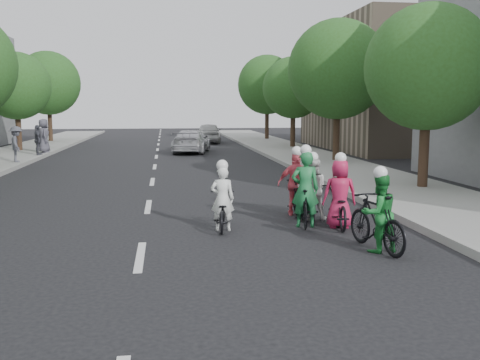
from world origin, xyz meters
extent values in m
plane|color=black|center=(0.00, 0.00, 0.00)|extent=(120.00, 120.00, 0.00)
cube|color=gray|center=(8.00, 10.00, 0.07)|extent=(4.00, 80.00, 0.15)
cube|color=#999993|center=(6.05, 10.00, 0.09)|extent=(0.18, 80.00, 0.18)
cube|color=gray|center=(16.00, 24.00, 4.00)|extent=(10.00, 14.00, 8.00)
cylinder|color=black|center=(-8.20, 24.00, 1.14)|extent=(0.32, 0.32, 2.27)
sphere|color=#28521B|center=(-8.20, 24.00, 3.97)|extent=(4.00, 4.00, 4.00)
cylinder|color=black|center=(-8.20, 33.00, 1.24)|extent=(0.32, 0.32, 2.48)
sphere|color=#28521B|center=(-8.20, 33.00, 4.53)|extent=(4.80, 4.80, 4.80)
cylinder|color=black|center=(8.80, 6.60, 1.14)|extent=(0.32, 0.32, 2.27)
sphere|color=#28521B|center=(8.80, 6.60, 3.97)|extent=(4.00, 4.00, 4.00)
cylinder|color=black|center=(8.80, 15.60, 1.24)|extent=(0.32, 0.32, 2.48)
sphere|color=#28521B|center=(8.80, 15.60, 4.53)|extent=(4.80, 4.80, 4.80)
cylinder|color=black|center=(8.80, 24.60, 1.14)|extent=(0.32, 0.32, 2.27)
sphere|color=#28521B|center=(8.80, 24.60, 3.97)|extent=(4.00, 4.00, 4.00)
cylinder|color=black|center=(8.80, 33.60, 1.24)|extent=(0.32, 0.32, 2.48)
sphere|color=#28521B|center=(8.80, 33.60, 4.53)|extent=(4.80, 4.80, 4.80)
imported|color=black|center=(1.72, 1.99, 0.41)|extent=(0.74, 1.61, 0.82)
imported|color=white|center=(1.72, 1.89, 0.72)|extent=(0.56, 0.41, 1.43)
sphere|color=white|center=(1.72, 1.89, 1.45)|extent=(0.26, 0.26, 0.26)
imported|color=black|center=(4.38, 1.91, 0.45)|extent=(0.83, 1.79, 0.91)
imported|color=#BB1E49|center=(4.38, 1.81, 0.78)|extent=(0.83, 0.60, 1.57)
sphere|color=white|center=(4.38, 1.81, 1.59)|extent=(0.26, 0.26, 0.26)
imported|color=black|center=(4.46, -0.17, 0.55)|extent=(0.88, 1.91, 1.11)
imported|color=#1B7D30|center=(4.46, -0.27, 0.75)|extent=(0.82, 0.70, 1.49)
sphere|color=white|center=(4.46, -0.27, 1.51)|extent=(0.26, 0.26, 0.26)
imported|color=black|center=(3.63, 2.09, 0.44)|extent=(0.66, 1.52, 0.89)
imported|color=#20773E|center=(3.63, 1.99, 0.87)|extent=(0.69, 0.52, 1.74)
sphere|color=white|center=(3.63, 1.99, 1.76)|extent=(0.26, 0.26, 0.26)
imported|color=black|center=(4.01, 2.85, 0.43)|extent=(0.88, 1.71, 0.85)
imported|color=silver|center=(4.01, 2.75, 0.75)|extent=(0.83, 0.71, 1.51)
sphere|color=white|center=(4.01, 2.75, 1.53)|extent=(0.26, 0.26, 0.26)
imported|color=black|center=(3.75, 3.40, 0.46)|extent=(0.72, 1.58, 0.91)
imported|color=#E85265|center=(3.75, 3.30, 0.80)|extent=(1.00, 0.57, 1.61)
sphere|color=white|center=(3.75, 3.30, 1.63)|extent=(0.26, 0.26, 0.26)
imported|color=silver|center=(2.06, 22.39, 0.68)|extent=(2.77, 4.98, 1.36)
imported|color=silver|center=(3.84, 31.25, 0.76)|extent=(2.31, 4.66, 1.53)
imported|color=#51535F|center=(-6.45, 16.68, 0.99)|extent=(0.95, 1.23, 1.69)
imported|color=#44454F|center=(-6.30, 20.35, 0.96)|extent=(0.71, 1.03, 1.62)
imported|color=#4F4D5A|center=(-6.30, 21.84, 1.11)|extent=(0.87, 1.08, 1.92)
camera|label=1|loc=(0.49, -9.68, 2.72)|focal=40.00mm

